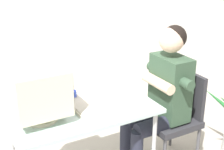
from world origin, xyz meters
name	(u,v)px	position (x,y,z in m)	size (l,w,h in m)	color
desk	(83,118)	(0.00, 0.00, 0.68)	(1.18, 0.61, 0.75)	#B7B7BC
crt_monitor	(40,91)	(-0.33, 0.01, 0.98)	(0.40, 0.36, 0.40)	beige
keyboard	(81,107)	(0.00, 0.04, 0.76)	(0.17, 0.45, 0.03)	beige
office_chair	(176,113)	(0.92, -0.03, 0.50)	(0.45, 0.45, 0.89)	#4C4C51
person_seated	(161,93)	(0.74, -0.03, 0.74)	(0.69, 0.57, 1.34)	#334C38
desk_mug	(72,95)	(0.00, 0.22, 0.79)	(0.07, 0.08, 0.08)	blue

